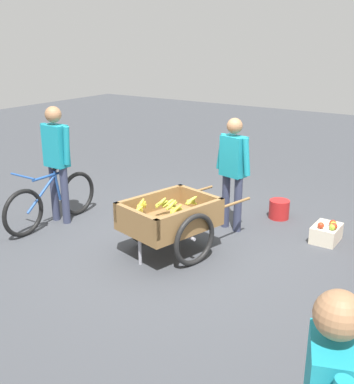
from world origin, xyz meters
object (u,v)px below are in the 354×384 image
Objects in this scene: bicycle at (52,201)px; plastic_bucket at (279,209)px; vendor_person at (233,165)px; apple_crate at (327,233)px; cyclist_person at (56,154)px; fruit_cart at (170,220)px.

bicycle is 5.58× the size of plastic_bucket.
apple_crate is at bearing 103.99° from vendor_person.
bicycle is 0.68m from cyclist_person.
cyclist_person is 5.63× the size of plastic_bucket.
vendor_person is 3.55× the size of apple_crate.
plastic_bucket is 0.68× the size of apple_crate.
vendor_person reaches higher than bicycle.
vendor_person is 5.25× the size of plastic_bucket.
fruit_cart is 1.14× the size of vendor_person.
cyclist_person is at bearing -62.65° from vendor_person.
cyclist_person reaches higher than bicycle.
vendor_person is at bearing -28.12° from plastic_bucket.
vendor_person is 1.17m from plastic_bucket.
cyclist_person is (0.01, -1.92, 0.57)m from fruit_cart.
plastic_bucket is at bearing 160.25° from fruit_cart.
vendor_person is 1.52m from apple_crate.
fruit_cart is 1.06× the size of cyclist_person.
fruit_cart is at bearing -13.52° from vendor_person.
plastic_bucket is 0.95m from apple_crate.
cyclist_person reaches higher than plastic_bucket.
fruit_cart is at bearing -19.75° from plastic_bucket.
vendor_person reaches higher than apple_crate.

